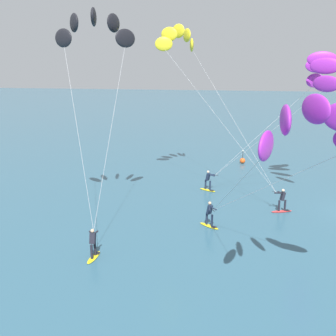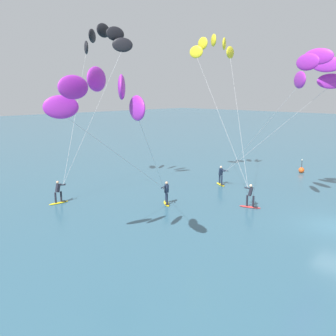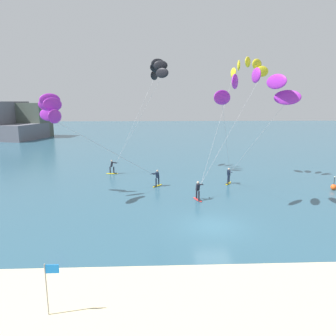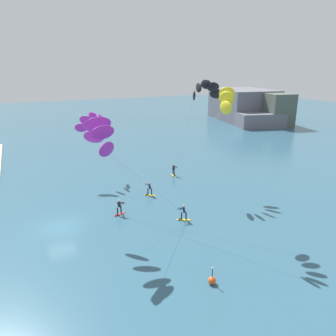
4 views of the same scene
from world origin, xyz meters
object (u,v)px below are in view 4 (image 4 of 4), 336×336
object	(u,v)px
kitesurfer_mid_water	(102,137)
kitesurfer_downwind	(204,94)
kitesurfer_far_out	(95,124)
marker_buoy	(212,280)
kitesurfer_nearshore	(220,106)

from	to	relation	value
kitesurfer_mid_water	kitesurfer_downwind	world-z (taller)	kitesurfer_downwind
kitesurfer_far_out	kitesurfer_mid_water	bearing A→B (deg)	-10.60
kitesurfer_far_out	marker_buoy	bearing A→B (deg)	4.21
kitesurfer_mid_water	kitesurfer_far_out	world-z (taller)	kitesurfer_mid_water
kitesurfer_mid_water	kitesurfer_far_out	size ratio (longest dim) A/B	0.98
marker_buoy	kitesurfer_far_out	bearing A→B (deg)	-175.79
kitesurfer_mid_water	kitesurfer_downwind	bearing A→B (deg)	117.37
kitesurfer_nearshore	kitesurfer_downwind	size ratio (longest dim) A/B	0.98
kitesurfer_downwind	marker_buoy	distance (m)	22.62
kitesurfer_mid_water	kitesurfer_far_out	xyz separation A→B (m)	(-15.76, 2.95, -1.62)
kitesurfer_nearshore	marker_buoy	world-z (taller)	kitesurfer_nearshore
kitesurfer_nearshore	kitesurfer_far_out	size ratio (longest dim) A/B	1.18
kitesurfer_nearshore	kitesurfer_downwind	bearing A→B (deg)	156.70
kitesurfer_mid_water	kitesurfer_downwind	distance (m)	16.13
kitesurfer_nearshore	kitesurfer_mid_water	distance (m)	10.55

